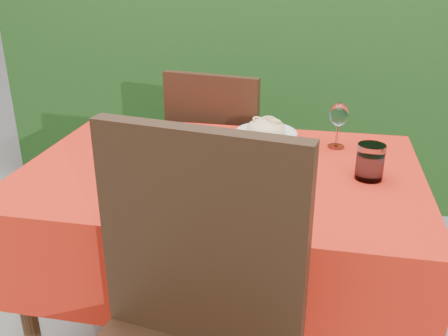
% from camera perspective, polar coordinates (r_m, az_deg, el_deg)
% --- Properties ---
extents(hedge, '(3.20, 0.55, 1.78)m').
position_cam_1_polar(hedge, '(3.04, 5.73, 14.32)').
color(hedge, black).
rests_on(hedge, ground).
extents(dining_table, '(1.26, 0.86, 0.75)m').
position_cam_1_polar(dining_table, '(1.66, -0.34, -4.72)').
color(dining_table, '#4B2E18').
rests_on(dining_table, ground).
extents(chair_far, '(0.48, 0.48, 0.93)m').
position_cam_1_polar(chair_far, '(2.28, -0.47, 1.41)').
color(chair_far, black).
rests_on(chair_far, ground).
extents(pizza_plate, '(0.29, 0.29, 0.05)m').
position_cam_1_polar(pizza_plate, '(1.48, -1.08, -0.83)').
color(pizza_plate, white).
rests_on(pizza_plate, dining_table).
extents(pasta_plate, '(0.23, 0.23, 0.07)m').
position_cam_1_polar(pasta_plate, '(1.87, 4.81, 4.29)').
color(pasta_plate, white).
rests_on(pasta_plate, dining_table).
extents(water_glass, '(0.08, 0.08, 0.11)m').
position_cam_1_polar(water_glass, '(1.56, 16.33, 0.49)').
color(water_glass, silver).
rests_on(water_glass, dining_table).
extents(wine_glass, '(0.07, 0.07, 0.16)m').
position_cam_1_polar(wine_glass, '(1.77, 12.98, 5.75)').
color(wine_glass, silver).
rests_on(wine_glass, dining_table).
extents(fork, '(0.09, 0.20, 0.01)m').
position_cam_1_polar(fork, '(1.61, -10.23, 0.06)').
color(fork, '#AEAFB5').
rests_on(fork, dining_table).
extents(steel_ramekin, '(0.08, 0.08, 0.03)m').
position_cam_1_polar(steel_ramekin, '(1.97, -11.69, 4.59)').
color(steel_ramekin, silver).
rests_on(steel_ramekin, dining_table).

